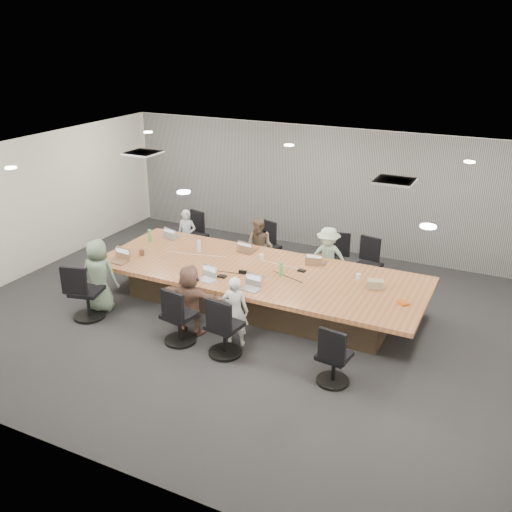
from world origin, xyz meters
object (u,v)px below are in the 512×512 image
at_px(chair_0, 196,239).
at_px(laptop_0, 172,236).
at_px(person_0, 187,236).
at_px(laptop_2, 318,262).
at_px(chair_6, 225,330).
at_px(bottle_clear, 199,246).
at_px(chair_7, 334,360).
at_px(person_6, 235,311).
at_px(chair_4, 87,296).
at_px(bottle_green_left, 150,235).
at_px(chair_5, 179,320).
at_px(laptop_1, 248,250).
at_px(laptop_6, 251,289).
at_px(person_2, 328,258).
at_px(chair_3, 368,269).
at_px(bottle_green_right, 281,269).
at_px(snack_packet, 403,303).
at_px(conference_table, 258,287).
at_px(person_5, 190,300).
at_px(canvas_bag, 375,284).
at_px(stapler, 243,272).
at_px(person_4, 99,276).
at_px(laptop_4, 118,261).
at_px(person_1, 260,247).
at_px(chair_2, 333,264).
at_px(mug_brown, 142,252).
at_px(chair_1, 267,251).
at_px(laptop_5, 207,280).

relative_size(chair_0, laptop_0, 2.30).
height_order(person_0, laptop_2, person_0).
xyz_separation_m(chair_6, bottle_clear, (-1.66, 1.98, 0.44)).
xyz_separation_m(chair_7, person_6, (-1.79, 0.35, 0.22)).
bearing_deg(chair_4, bottle_green_left, 79.28).
height_order(chair_5, chair_7, chair_5).
relative_size(laptop_1, person_6, 0.30).
relative_size(laptop_6, bottle_green_left, 1.25).
height_order(person_2, bottle_clear, person_2).
xyz_separation_m(chair_3, bottle_green_left, (-4.22, -1.33, 0.47)).
bearing_deg(bottle_green_right, snack_packet, -4.52).
bearing_deg(person_6, conference_table, -92.63).
distance_m(person_5, laptop_6, 1.02).
distance_m(chair_6, canvas_bag, 2.67).
bearing_deg(stapler, laptop_1, 104.50).
bearing_deg(person_4, laptop_6, 176.28).
bearing_deg(laptop_4, person_1, 53.71).
bearing_deg(person_2, chair_2, 80.70).
bearing_deg(person_5, laptop_1, -92.37).
bearing_deg(conference_table, bottle_green_left, 172.01).
distance_m(person_0, canvas_bag, 4.64).
height_order(bottle_clear, mug_brown, bottle_clear).
xyz_separation_m(chair_2, laptop_1, (-1.47, -0.90, 0.37)).
xyz_separation_m(chair_2, person_4, (-3.37, -3.05, 0.30)).
xyz_separation_m(chair_3, stapler, (-1.75, -1.95, 0.38)).
relative_size(person_0, person_1, 0.94).
distance_m(chair_7, person_6, 1.84).
relative_size(person_0, laptop_2, 3.68).
distance_m(chair_1, laptop_5, 2.52).
distance_m(laptop_1, bottle_green_right, 1.37).
bearing_deg(canvas_bag, chair_0, 161.32).
bearing_deg(chair_6, person_1, 112.35).
height_order(chair_3, person_4, person_4).
xyz_separation_m(chair_7, laptop_6, (-1.79, 0.90, 0.37)).
bearing_deg(chair_4, laptop_5, 10.85).
bearing_deg(laptop_4, person_2, 37.68).
height_order(chair_2, bottle_green_right, bottle_green_right).
bearing_deg(chair_5, bottle_clear, 121.98).
distance_m(chair_5, laptop_0, 3.09).
xyz_separation_m(person_0, mug_brown, (0.06, -1.68, 0.22)).
distance_m(conference_table, chair_6, 1.72).
bearing_deg(laptop_0, chair_0, -76.52).
bearing_deg(snack_packet, chair_2, 133.48).
bearing_deg(chair_0, chair_1, -163.62).
relative_size(chair_0, chair_6, 0.91).
distance_m(person_4, laptop_5, 2.00).
relative_size(person_0, person_5, 0.94).
bearing_deg(laptop_2, laptop_4, 12.32).
xyz_separation_m(bottle_clear, canvas_bag, (3.51, -0.10, -0.05)).
bearing_deg(chair_5, person_4, 179.27).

